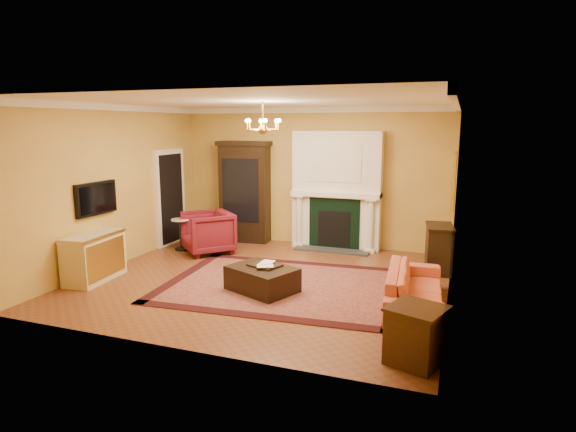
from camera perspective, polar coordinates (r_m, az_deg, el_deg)
The scene contains 26 objects.
floor at distance 8.37m, azimuth -2.81°, elevation -7.61°, with size 6.00×5.50×0.02m, color brown.
ceiling at distance 7.95m, azimuth -3.02°, elevation 13.51°, with size 6.00×5.50×0.02m, color white.
wall_back at distance 10.60m, azimuth 2.89°, elevation 4.65°, with size 6.00×0.02×3.00m, color gold.
wall_front at distance 5.62m, azimuth -13.87°, elevation -1.11°, with size 6.00×0.02×3.00m, color gold.
wall_left at distance 9.59m, azimuth -19.76°, elevation 3.38°, with size 0.02×5.50×3.00m, color gold.
wall_right at distance 7.41m, azimuth 19.10°, elevation 1.42°, with size 0.02×5.50×3.00m, color gold.
fireplace at distance 10.30m, azimuth 5.76°, elevation 2.72°, with size 1.90×0.70×2.50m.
crown_molding at distance 8.84m, azimuth -0.54°, elevation 12.79°, with size 6.00×5.50×0.12m.
doorway at distance 10.97m, azimuth -13.75°, elevation 2.16°, with size 0.08×1.05×2.10m.
tv_panel at distance 9.12m, azimuth -21.77°, elevation 1.95°, with size 0.09×0.95×0.58m.
gilt_mirror at distance 8.78m, azimuth 19.06°, elevation 3.79°, with size 0.06×0.76×1.05m.
chandelier at distance 7.95m, azimuth -2.99°, elevation 10.62°, with size 0.63×0.55×0.53m.
oriental_rug at distance 8.06m, azimuth -0.64°, elevation -8.21°, with size 3.85×2.89×0.02m, color #4F1116.
china_cabinet at distance 10.94m, azimuth -5.09°, elevation 2.62°, with size 1.09×0.49×2.17m, color black.
wingback_armchair at distance 10.09m, azimuth -9.48°, elevation -1.69°, with size 0.93×0.87×0.95m, color maroon.
pedestal_table at distance 10.44m, azimuth -12.60°, elevation -1.87°, with size 0.38×0.38×0.67m.
commode at distance 8.87m, azimuth -22.00°, elevation -4.53°, with size 0.52×1.09×0.81m, color beige.
coral_sofa at distance 7.27m, azimuth 14.83°, elevation -7.57°, with size 1.96×0.57×0.77m, color #C3523E.
end_table at distance 5.69m, azimuth 14.91°, elevation -13.62°, with size 0.54×0.54×0.62m, color #391F0F.
console_table at distance 9.11m, azimuth 17.42°, elevation -3.80°, with size 0.42×0.74×0.83m, color black.
leather_ottoman at distance 7.75m, azimuth -3.08°, elevation -7.44°, with size 1.03×0.75×0.38m, color black.
ottoman_tray at distance 7.74m, azimuth -2.76°, elevation -5.84°, with size 0.47×0.37×0.03m, color black.
book_a at distance 7.77m, azimuth -3.24°, elevation -4.61°, with size 0.21×0.03×0.28m, color gray.
book_b at distance 7.65m, azimuth -2.76°, elevation -4.92°, with size 0.19×0.02×0.26m, color gray.
topiary_left at distance 10.42m, azimuth 1.85°, elevation 4.49°, with size 0.18×0.18×0.47m.
topiary_right at distance 10.08m, azimuth 9.52°, elevation 4.04°, with size 0.16×0.16×0.44m.
Camera 1 is at (3.09, -7.32, 2.62)m, focal length 30.00 mm.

